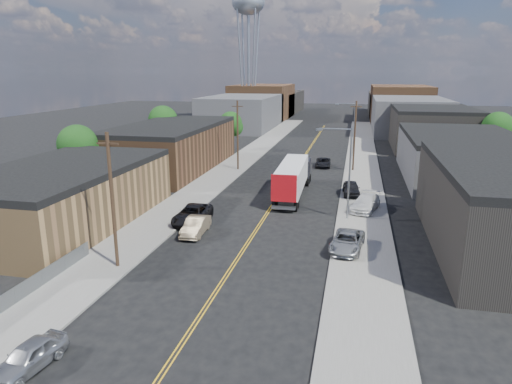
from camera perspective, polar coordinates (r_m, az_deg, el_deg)
The scene contains 33 objects.
ground at distance 79.80m, azimuth 6.22°, elevation 4.68°, with size 260.00×260.00×0.00m, color black.
centerline at distance 65.19m, azimuth 4.73°, elevation 2.43°, with size 0.32×120.00×0.01m, color gold.
sidewalk_left at distance 67.07m, azimuth -3.34°, elevation 2.87°, with size 5.00×140.00×0.15m, color slate.
sidewalk_right at distance 64.64m, azimuth 13.11°, elevation 2.04°, with size 5.00×140.00×0.15m, color slate.
warehouse_tan at distance 46.14m, azimuth -23.00°, elevation -0.39°, with size 12.00×22.00×5.60m.
warehouse_brown at distance 68.35m, azimuth -10.52°, elevation 5.62°, with size 12.00×26.00×6.60m.
industrial_right_b at distance 66.43m, azimuth 24.11°, elevation 4.09°, with size 14.00×24.00×6.10m.
industrial_right_c at distance 91.69m, azimuth 21.07°, elevation 7.51°, with size 14.00×22.00×7.60m.
skyline_left_a at distance 117.06m, azimuth -1.67°, elevation 9.97°, with size 16.00×30.00×8.00m, color #3E3E41.
skyline_right_a at distance 114.13m, azimuth 18.47°, elevation 9.10°, with size 16.00×30.00×8.00m, color #3E3E41.
skyline_left_b at distance 141.29m, azimuth 0.84°, elevation 11.23°, with size 16.00×26.00×10.00m, color brown.
skyline_right_b at distance 138.88m, azimuth 17.51°, elevation 10.49°, with size 16.00×26.00×10.00m, color brown.
skyline_left_c at distance 160.99m, azimuth 2.31°, elevation 11.13°, with size 16.00×40.00×7.00m, color black.
skyline_right_c at distance 158.88m, azimuth 16.90°, elevation 10.46°, with size 16.00×40.00×7.00m, color black.
water_tower at distance 132.72m, azimuth -0.96°, elevation 22.08°, with size 9.00×9.00×36.90m.
streetlight_near at distance 43.98m, azimuth 11.13°, elevation 3.21°, with size 3.39×0.25×9.00m.
streetlight_far at distance 78.59m, azimuth 11.89°, elevation 8.22°, with size 3.39×0.25×9.00m.
utility_pole_left_near at distance 33.85m, azimuth -17.52°, elevation -1.02°, with size 1.60×0.26×10.00m.
utility_pole_left_far at distance 65.87m, azimuth -2.31°, elevation 7.13°, with size 1.60×0.26×10.00m.
utility_pole_right at distance 66.70m, azimuth 12.23°, elevation 6.90°, with size 1.60×0.26×10.00m.
chainlink_fence at distance 32.30m, azimuth -27.90°, elevation -11.39°, with size 0.05×16.00×1.22m.
tree_left_near at distance 58.66m, azimuth -21.32°, elevation 5.21°, with size 4.85×4.76×7.91m.
tree_left_mid at distance 80.42m, azimuth -11.49°, elevation 8.50°, with size 5.10×5.04×8.37m.
tree_left_far at distance 83.71m, azimuth -3.16°, elevation 8.38°, with size 4.35×4.20×6.97m.
tree_right_far at distance 81.52m, azimuth 27.98°, elevation 6.94°, with size 4.85×4.76×7.91m.
semi_truck at distance 53.24m, azimuth 4.77°, elevation 2.09°, with size 2.92×15.29×3.99m.
car_left_a at distance 25.81m, azimuth -26.52°, elevation -17.92°, with size 1.63×4.06×1.38m, color #A4A6A9.
car_left_b at distance 40.74m, azimuth -7.55°, elevation -4.23°, with size 1.62×4.63×1.53m, color #8C795B.
car_left_c at distance 43.86m, azimuth -7.95°, elevation -2.78°, with size 2.69×5.84×1.62m, color black.
car_right_lot_a at distance 37.28m, azimuth 11.34°, elevation -6.07°, with size 2.36×5.12×1.42m, color #A0A2A5.
car_right_lot_b at distance 48.11m, azimuth 13.54°, elevation -1.33°, with size 2.17×5.34×1.55m, color silver.
car_right_lot_c at distance 53.72m, azimuth 11.82°, elevation 0.46°, with size 1.83×4.56×1.55m, color black.
car_ahead_truck at distance 69.67m, azimuth 8.38°, elevation 3.67°, with size 2.17×4.71×1.31m, color black.
Camera 1 is at (8.45, -18.11, 14.01)m, focal length 32.00 mm.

